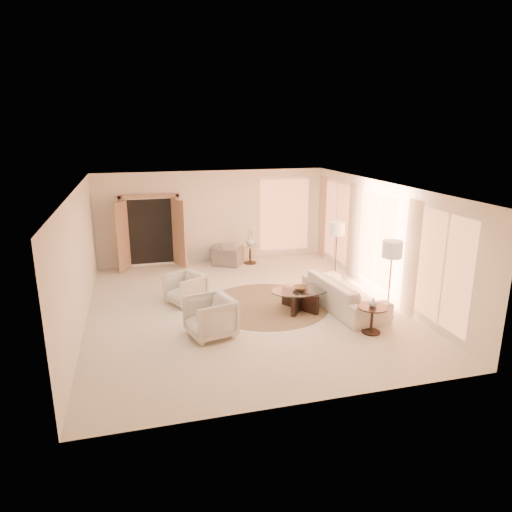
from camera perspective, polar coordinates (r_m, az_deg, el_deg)
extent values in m
cube|color=silver|center=(10.74, -1.52, -6.42)|extent=(7.00, 8.00, 0.02)
cube|color=white|center=(10.02, -1.64, 8.62)|extent=(7.00, 8.00, 0.02)
cube|color=white|center=(14.12, -5.38, 4.92)|extent=(7.00, 0.04, 2.80)
cube|color=white|center=(6.67, 6.53, -7.76)|extent=(7.00, 0.04, 2.80)
cube|color=white|center=(10.10, -21.26, -0.52)|extent=(0.04, 8.00, 2.80)
cube|color=white|center=(11.59, 15.52, 1.99)|extent=(0.04, 8.00, 2.80)
cube|color=tan|center=(13.89, -13.02, 3.05)|extent=(1.80, 0.12, 2.16)
cube|color=tan|center=(13.64, -16.31, 2.37)|extent=(0.35, 0.66, 2.00)
cube|color=tan|center=(13.68, -9.61, 2.83)|extent=(0.35, 0.66, 2.00)
cylinder|color=#483823|center=(10.85, 1.34, -6.10)|extent=(3.89, 3.89, 0.01)
imported|color=silver|center=(10.74, 10.93, -4.64)|extent=(1.19, 2.52, 0.71)
imported|color=silver|center=(10.94, -8.82, -3.89)|extent=(1.01, 1.03, 0.80)
imported|color=silver|center=(9.21, -5.77, -7.35)|extent=(0.99, 1.03, 0.89)
imported|color=gray|center=(13.83, -3.61, 0.38)|extent=(1.04, 0.94, 0.76)
cube|color=black|center=(10.54, 5.50, -5.57)|extent=(0.61, 0.90, 0.45)
cube|color=black|center=(10.54, 5.50, -5.57)|extent=(0.69, 0.85, 0.45)
cylinder|color=white|center=(10.45, 5.54, -4.26)|extent=(1.40, 1.40, 0.02)
cylinder|color=black|center=(9.75, 14.17, -9.18)|extent=(0.38, 0.38, 0.03)
cylinder|color=black|center=(9.64, 14.28, -7.75)|extent=(0.06, 0.06, 0.54)
cylinder|color=black|center=(9.54, 14.39, -6.21)|extent=(0.61, 0.61, 0.03)
cylinder|color=#312119|center=(14.08, -0.74, -0.85)|extent=(0.38, 0.38, 0.03)
cylinder|color=#312119|center=(14.00, -0.74, 0.20)|extent=(0.06, 0.06, 0.54)
cylinder|color=white|center=(13.93, -0.75, 1.32)|extent=(0.50, 0.50, 0.03)
cylinder|color=#312119|center=(12.65, 9.80, -3.04)|extent=(0.28, 0.28, 0.03)
cylinder|color=#312119|center=(12.45, 9.95, -0.08)|extent=(0.03, 0.03, 1.39)
cylinder|color=#BEB08D|center=(12.26, 10.12, 3.41)|extent=(0.40, 0.40, 0.34)
cylinder|color=#312119|center=(10.55, 16.02, -7.34)|extent=(0.30, 0.30, 0.03)
cylinder|color=#312119|center=(10.30, 16.32, -3.63)|extent=(0.03, 0.03, 1.48)
cylinder|color=#BEB08D|center=(10.06, 16.68, 0.81)|extent=(0.42, 0.42, 0.36)
imported|color=brown|center=(10.43, 5.55, -4.01)|extent=(0.33, 0.33, 0.08)
imported|color=white|center=(9.50, 14.43, -5.62)|extent=(0.21, 0.21, 0.19)
imported|color=white|center=(13.89, -0.75, 1.91)|extent=(0.33, 0.33, 0.28)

